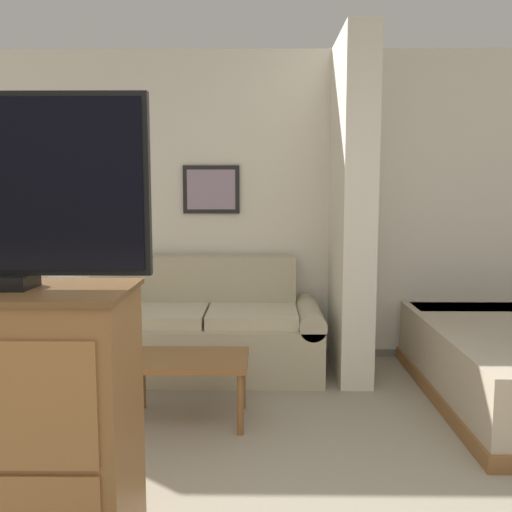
# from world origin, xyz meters

# --- Properties ---
(wall_back) EXTENTS (6.80, 0.16, 2.60)m
(wall_back) POSITION_xyz_m (-0.00, 3.58, 1.29)
(wall_back) COLOR silver
(wall_back) RESTS_ON ground_plane
(wall_partition_pillar) EXTENTS (0.24, 0.88, 2.60)m
(wall_partition_pillar) POSITION_xyz_m (0.55, 3.08, 1.30)
(wall_partition_pillar) COLOR silver
(wall_partition_pillar) RESTS_ON ground_plane
(couch) EXTENTS (1.80, 0.84, 0.89)m
(couch) POSITION_xyz_m (-0.57, 3.10, 0.32)
(couch) COLOR #B7AD8E
(couch) RESTS_ON ground_plane
(coffee_table) EXTENTS (0.75, 0.49, 0.41)m
(coffee_table) POSITION_xyz_m (-0.60, 2.11, 0.36)
(coffee_table) COLOR brown
(coffee_table) RESTS_ON ground_plane
(side_table) EXTENTS (0.42, 0.42, 0.52)m
(side_table) POSITION_xyz_m (-1.69, 3.13, 0.43)
(side_table) COLOR brown
(side_table) RESTS_ON ground_plane
(table_lamp) EXTENTS (0.33, 0.33, 0.42)m
(table_lamp) POSITION_xyz_m (-1.69, 3.13, 0.81)
(table_lamp) COLOR tan
(table_lamp) RESTS_ON side_table
(tv_dresser) EXTENTS (0.94, 0.48, 1.11)m
(tv_dresser) POSITION_xyz_m (-1.08, 0.66, 0.56)
(tv_dresser) COLOR brown
(tv_dresser) RESTS_ON ground_plane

